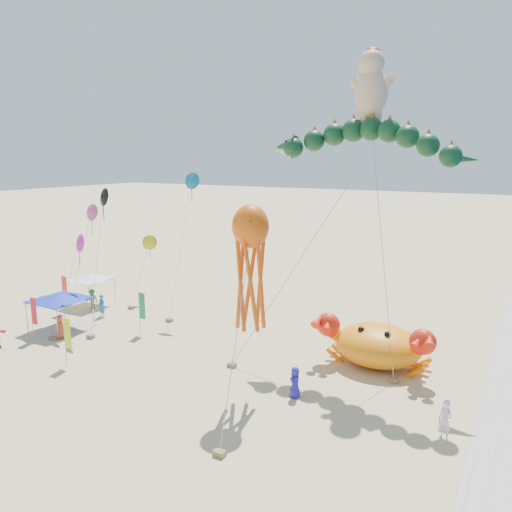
# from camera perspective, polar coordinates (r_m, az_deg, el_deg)

# --- Properties ---
(ground) EXTENTS (320.00, 320.00, 0.00)m
(ground) POSITION_cam_1_polar(r_m,az_deg,el_deg) (29.72, 1.50, -13.44)
(ground) COLOR #D1B784
(ground) RESTS_ON ground
(foam_strip) EXTENTS (320.00, 320.00, 0.00)m
(foam_strip) POSITION_cam_1_polar(r_m,az_deg,el_deg) (26.91, 25.88, -17.42)
(foam_strip) COLOR silver
(foam_strip) RESTS_ON ground
(crab_inflatable) EXTENTS (7.12, 4.48, 3.12)m
(crab_inflatable) POSITION_cam_1_polar(r_m,az_deg,el_deg) (31.28, 13.71, -9.74)
(crab_inflatable) COLOR orange
(crab_inflatable) RESTS_ON ground
(dragon_kite) EXTENTS (12.09, 6.66, 14.27)m
(dragon_kite) POSITION_cam_1_polar(r_m,az_deg,el_deg) (30.21, 12.21, 12.05)
(dragon_kite) COLOR #0E3419
(dragon_kite) RESTS_ON ground
(cherub_kite) EXTENTS (4.23, 4.36, 18.59)m
(cherub_kite) POSITION_cam_1_polar(r_m,az_deg,el_deg) (31.40, 13.08, 18.55)
(cherub_kite) COLOR #E7B88D
(cherub_kite) RESTS_ON ground
(octopus_kite) EXTENTS (2.97, 6.71, 10.11)m
(octopus_kite) POSITION_cam_1_polar(r_m,az_deg,el_deg) (25.30, -0.64, -0.22)
(octopus_kite) COLOR #F0580C
(octopus_kite) RESTS_ON ground
(canopy_blue) EXTENTS (3.82, 3.82, 2.71)m
(canopy_blue) POSITION_cam_1_polar(r_m,az_deg,el_deg) (38.93, -21.57, -4.38)
(canopy_blue) COLOR gray
(canopy_blue) RESTS_ON ground
(canopy_white) EXTENTS (3.35, 3.35, 2.71)m
(canopy_white) POSITION_cam_1_polar(r_m,az_deg,el_deg) (44.39, -18.48, -2.30)
(canopy_white) COLOR gray
(canopy_white) RESTS_ON ground
(feather_flags) EXTENTS (9.38, 7.16, 3.20)m
(feather_flags) POSITION_cam_1_polar(r_m,az_deg,el_deg) (37.08, -19.78, -5.71)
(feather_flags) COLOR gray
(feather_flags) RESTS_ON ground
(beachgoers) EXTENTS (29.81, 10.73, 1.87)m
(beachgoers) POSITION_cam_1_polar(r_m,az_deg,el_deg) (35.20, -16.79, -8.37)
(beachgoers) COLOR #D24921
(beachgoers) RESTS_ON ground
(small_kites) EXTENTS (7.63, 11.99, 11.27)m
(small_kites) POSITION_cam_1_polar(r_m,az_deg,el_deg) (39.48, -15.01, 3.26)
(small_kites) COLOR #0C6887
(small_kites) RESTS_ON ground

